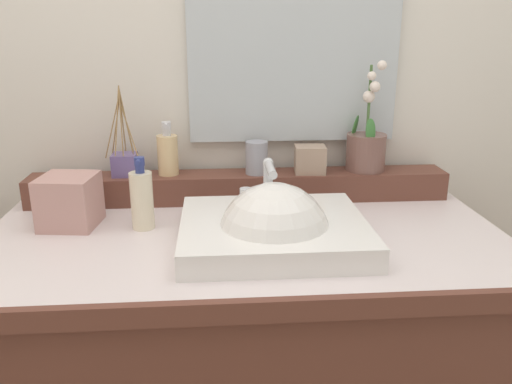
{
  "coord_description": "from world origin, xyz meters",
  "views": [
    {
      "loc": [
        -0.06,
        -1.15,
        1.37
      ],
      "look_at": [
        0.02,
        -0.02,
        1.0
      ],
      "focal_mm": 36.44,
      "sensor_mm": 36.0,
      "label": 1
    }
  ],
  "objects_px": {
    "sink_basin": "(274,236)",
    "lotion_bottle": "(142,199)",
    "tumbler_cup": "(257,158)",
    "trinket_box": "(310,159)",
    "soap_dispenser": "(168,153)",
    "tissue_box": "(69,201)",
    "reed_diffuser": "(125,162)",
    "potted_plant": "(366,146)"
  },
  "relations": [
    {
      "from": "sink_basin",
      "to": "soap_dispenser",
      "type": "height_order",
      "value": "soap_dispenser"
    },
    {
      "from": "lotion_bottle",
      "to": "tissue_box",
      "type": "distance_m",
      "value": 0.18
    },
    {
      "from": "sink_basin",
      "to": "trinket_box",
      "type": "bearing_deg",
      "value": 66.73
    },
    {
      "from": "sink_basin",
      "to": "lotion_bottle",
      "type": "relative_size",
      "value": 2.35
    },
    {
      "from": "potted_plant",
      "to": "tissue_box",
      "type": "distance_m",
      "value": 0.82
    },
    {
      "from": "lotion_bottle",
      "to": "reed_diffuser",
      "type": "bearing_deg",
      "value": 109.06
    },
    {
      "from": "sink_basin",
      "to": "potted_plant",
      "type": "height_order",
      "value": "potted_plant"
    },
    {
      "from": "tumbler_cup",
      "to": "trinket_box",
      "type": "height_order",
      "value": "tumbler_cup"
    },
    {
      "from": "potted_plant",
      "to": "trinket_box",
      "type": "bearing_deg",
      "value": -174.15
    },
    {
      "from": "potted_plant",
      "to": "lotion_bottle",
      "type": "height_order",
      "value": "potted_plant"
    },
    {
      "from": "potted_plant",
      "to": "tumbler_cup",
      "type": "distance_m",
      "value": 0.32
    },
    {
      "from": "soap_dispenser",
      "to": "lotion_bottle",
      "type": "relative_size",
      "value": 0.83
    },
    {
      "from": "soap_dispenser",
      "to": "tissue_box",
      "type": "xyz_separation_m",
      "value": [
        -0.23,
        -0.17,
        -0.07
      ]
    },
    {
      "from": "soap_dispenser",
      "to": "lotion_bottle",
      "type": "bearing_deg",
      "value": -103.16
    },
    {
      "from": "sink_basin",
      "to": "lotion_bottle",
      "type": "height_order",
      "value": "lotion_bottle"
    },
    {
      "from": "potted_plant",
      "to": "tissue_box",
      "type": "height_order",
      "value": "potted_plant"
    },
    {
      "from": "sink_basin",
      "to": "tissue_box",
      "type": "height_order",
      "value": "sink_basin"
    },
    {
      "from": "potted_plant",
      "to": "soap_dispenser",
      "type": "xyz_separation_m",
      "value": [
        -0.56,
        -0.0,
        -0.01
      ]
    },
    {
      "from": "soap_dispenser",
      "to": "sink_basin",
      "type": "bearing_deg",
      "value": -51.82
    },
    {
      "from": "potted_plant",
      "to": "reed_diffuser",
      "type": "bearing_deg",
      "value": -179.83
    },
    {
      "from": "tissue_box",
      "to": "reed_diffuser",
      "type": "bearing_deg",
      "value": 57.89
    },
    {
      "from": "potted_plant",
      "to": "tissue_box",
      "type": "xyz_separation_m",
      "value": [
        -0.79,
        -0.18,
        -0.08
      ]
    },
    {
      "from": "potted_plant",
      "to": "soap_dispenser",
      "type": "height_order",
      "value": "potted_plant"
    },
    {
      "from": "reed_diffuser",
      "to": "tissue_box",
      "type": "height_order",
      "value": "reed_diffuser"
    },
    {
      "from": "soap_dispenser",
      "to": "tissue_box",
      "type": "relative_size",
      "value": 1.14
    },
    {
      "from": "sink_basin",
      "to": "potted_plant",
      "type": "distance_m",
      "value": 0.47
    },
    {
      "from": "reed_diffuser",
      "to": "tissue_box",
      "type": "xyz_separation_m",
      "value": [
        -0.11,
        -0.18,
        -0.05
      ]
    },
    {
      "from": "reed_diffuser",
      "to": "lotion_bottle",
      "type": "bearing_deg",
      "value": -70.94
    },
    {
      "from": "potted_plant",
      "to": "tissue_box",
      "type": "relative_size",
      "value": 2.38
    },
    {
      "from": "tissue_box",
      "to": "potted_plant",
      "type": "bearing_deg",
      "value": 12.63
    },
    {
      "from": "sink_basin",
      "to": "trinket_box",
      "type": "distance_m",
      "value": 0.36
    },
    {
      "from": "tissue_box",
      "to": "tumbler_cup",
      "type": "bearing_deg",
      "value": 18.96
    },
    {
      "from": "lotion_bottle",
      "to": "tumbler_cup",
      "type": "bearing_deg",
      "value": 33.43
    },
    {
      "from": "reed_diffuser",
      "to": "tumbler_cup",
      "type": "bearing_deg",
      "value": -1.85
    },
    {
      "from": "potted_plant",
      "to": "tissue_box",
      "type": "bearing_deg",
      "value": -167.37
    },
    {
      "from": "trinket_box",
      "to": "lotion_bottle",
      "type": "height_order",
      "value": "lotion_bottle"
    },
    {
      "from": "potted_plant",
      "to": "reed_diffuser",
      "type": "height_order",
      "value": "potted_plant"
    },
    {
      "from": "reed_diffuser",
      "to": "lotion_bottle",
      "type": "relative_size",
      "value": 1.38
    },
    {
      "from": "tumbler_cup",
      "to": "lotion_bottle",
      "type": "bearing_deg",
      "value": -146.57
    },
    {
      "from": "lotion_bottle",
      "to": "potted_plant",
      "type": "bearing_deg",
      "value": 18.86
    },
    {
      "from": "tumbler_cup",
      "to": "reed_diffuser",
      "type": "relative_size",
      "value": 0.37
    },
    {
      "from": "potted_plant",
      "to": "trinket_box",
      "type": "height_order",
      "value": "potted_plant"
    }
  ]
}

